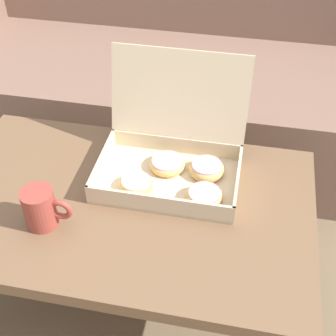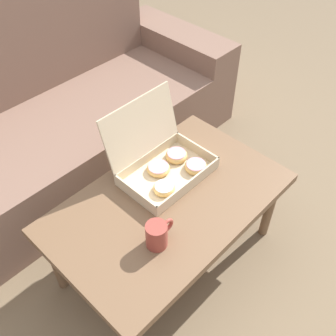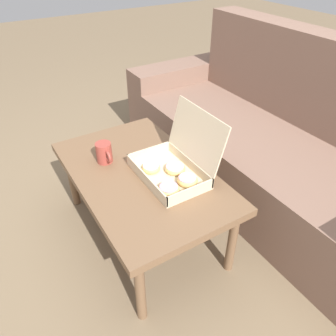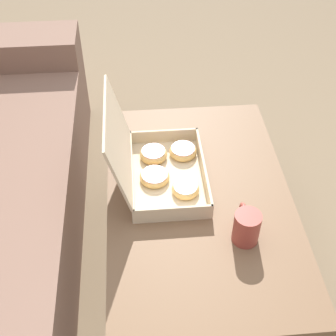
{
  "view_description": "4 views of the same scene",
  "coord_description": "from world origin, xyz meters",
  "px_view_note": "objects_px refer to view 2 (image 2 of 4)",
  "views": [
    {
      "loc": [
        0.28,
        -0.93,
        1.32
      ],
      "look_at": [
        0.1,
        -0.0,
        0.47
      ],
      "focal_mm": 50.0,
      "sensor_mm": 36.0,
      "label": 1
    },
    {
      "loc": [
        -0.76,
        -0.82,
        1.66
      ],
      "look_at": [
        0.1,
        -0.0,
        0.47
      ],
      "focal_mm": 42.0,
      "sensor_mm": 36.0,
      "label": 2
    },
    {
      "loc": [
        1.18,
        -0.67,
        1.4
      ],
      "look_at": [
        0.1,
        -0.0,
        0.47
      ],
      "focal_mm": 35.0,
      "sensor_mm": 36.0,
      "label": 3
    },
    {
      "loc": [
        -1.05,
        0.1,
        1.57
      ],
      "look_at": [
        0.1,
        -0.0,
        0.47
      ],
      "focal_mm": 50.0,
      "sensor_mm": 36.0,
      "label": 4
    }
  ],
  "objects_px": {
    "coffee_table": "(169,207)",
    "coffee_mug": "(157,235)",
    "pastry_box": "(165,161)",
    "couch": "(48,125)"
  },
  "relations": [
    {
      "from": "coffee_table",
      "to": "coffee_mug",
      "type": "xyz_separation_m",
      "value": [
        -0.18,
        -0.11,
        0.1
      ]
    },
    {
      "from": "coffee_table",
      "to": "coffee_mug",
      "type": "bearing_deg",
      "value": -147.64
    },
    {
      "from": "coffee_table",
      "to": "pastry_box",
      "type": "height_order",
      "value": "pastry_box"
    },
    {
      "from": "couch",
      "to": "coffee_table",
      "type": "distance_m",
      "value": 0.92
    },
    {
      "from": "couch",
      "to": "coffee_mug",
      "type": "distance_m",
      "value": 1.06
    },
    {
      "from": "pastry_box",
      "to": "coffee_mug",
      "type": "distance_m",
      "value": 0.38
    },
    {
      "from": "coffee_table",
      "to": "pastry_box",
      "type": "xyz_separation_m",
      "value": [
        0.11,
        0.13,
        0.1
      ]
    },
    {
      "from": "pastry_box",
      "to": "coffee_mug",
      "type": "xyz_separation_m",
      "value": [
        -0.29,
        -0.24,
        -0.0
      ]
    },
    {
      "from": "coffee_table",
      "to": "coffee_mug",
      "type": "relative_size",
      "value": 7.9
    },
    {
      "from": "couch",
      "to": "coffee_mug",
      "type": "height_order",
      "value": "couch"
    }
  ]
}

